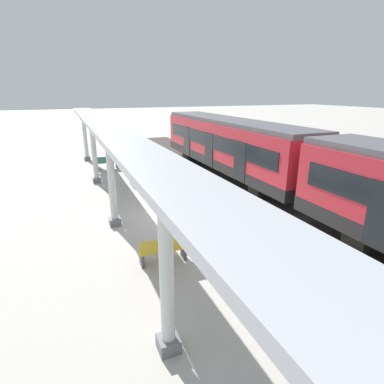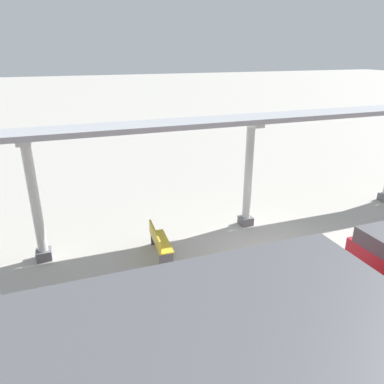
# 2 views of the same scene
# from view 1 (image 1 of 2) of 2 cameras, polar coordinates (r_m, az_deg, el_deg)

# --- Properties ---
(ground_plane) EXTENTS (176.00, 176.00, 0.00)m
(ground_plane) POSITION_cam_1_polar(r_m,az_deg,el_deg) (13.35, -1.16, -4.39)
(ground_plane) COLOR #B2AEA5
(tactile_edge_strip) EXTENTS (0.47, 34.24, 0.01)m
(tactile_edge_strip) POSITION_cam_1_polar(r_m,az_deg,el_deg) (14.71, 10.40, -2.51)
(tactile_edge_strip) COLOR yellow
(tactile_edge_strip) RESTS_ON ground
(trackbed) EXTENTS (3.20, 46.24, 0.01)m
(trackbed) POSITION_cam_1_polar(r_m,az_deg,el_deg) (15.74, 16.06, -1.56)
(trackbed) COLOR #38332D
(trackbed) RESTS_ON ground
(train_near_carriage) EXTENTS (2.65, 14.69, 3.48)m
(train_near_carriage) POSITION_cam_1_polar(r_m,az_deg,el_deg) (19.77, 6.57, 8.45)
(train_near_carriage) COLOR #B3222F
(train_near_carriage) RESTS_ON ground
(canopy_pillar_nearest) EXTENTS (1.10, 0.44, 3.71)m
(canopy_pillar_nearest) POSITION_cam_1_polar(r_m,az_deg,el_deg) (25.05, -19.03, 9.73)
(canopy_pillar_nearest) COLOR slate
(canopy_pillar_nearest) RESTS_ON ground
(canopy_pillar_second) EXTENTS (1.10, 0.44, 3.71)m
(canopy_pillar_second) POSITION_cam_1_polar(r_m,az_deg,el_deg) (18.58, -17.54, 7.27)
(canopy_pillar_second) COLOR slate
(canopy_pillar_second) RESTS_ON ground
(canopy_pillar_third) EXTENTS (1.10, 0.44, 3.71)m
(canopy_pillar_third) POSITION_cam_1_polar(r_m,az_deg,el_deg) (12.22, -14.54, 2.22)
(canopy_pillar_third) COLOR slate
(canopy_pillar_third) RESTS_ON ground
(canopy_pillar_fourth) EXTENTS (1.10, 0.44, 3.71)m
(canopy_pillar_fourth) POSITION_cam_1_polar(r_m,az_deg,el_deg) (6.06, -4.71, -14.11)
(canopy_pillar_fourth) COLOR slate
(canopy_pillar_fourth) RESTS_ON ground
(canopy_beam) EXTENTS (1.20, 27.37, 0.16)m
(canopy_beam) POSITION_cam_1_polar(r_m,az_deg,el_deg) (11.68, -15.14, 11.03)
(canopy_beam) COLOR #A8AAB2
(canopy_beam) RESTS_ON canopy_pillar_nearest
(bench_near_end) EXTENTS (1.50, 0.44, 0.86)m
(bench_near_end) POSITION_cam_1_polar(r_m,az_deg,el_deg) (22.09, -15.40, 5.25)
(bench_near_end) COLOR #38726D
(bench_near_end) RESTS_ON ground
(bench_mid_platform) EXTENTS (1.52, 0.52, 0.86)m
(bench_mid_platform) POSITION_cam_1_polar(r_m,az_deg,el_deg) (9.77, -5.24, -10.50)
(bench_mid_platform) COLOR gold
(bench_mid_platform) RESTS_ON ground
(platform_info_sign) EXTENTS (0.56, 0.10, 2.20)m
(platform_info_sign) POSITION_cam_1_polar(r_m,az_deg,el_deg) (19.60, -8.98, 6.76)
(platform_info_sign) COLOR #4C4C51
(platform_info_sign) RESTS_ON ground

